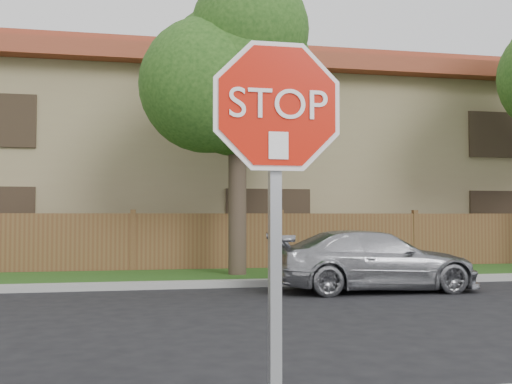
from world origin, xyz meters
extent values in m
cube|color=gray|center=(0.00, 8.15, 0.07)|extent=(70.00, 0.30, 0.15)
cube|color=#1E4714|center=(0.00, 9.80, 0.06)|extent=(70.00, 3.00, 0.12)
cube|color=brown|center=(0.00, 11.40, 0.80)|extent=(70.00, 0.12, 1.60)
cube|color=#95845D|center=(0.00, 17.00, 3.00)|extent=(34.00, 8.00, 6.00)
cube|color=brown|center=(0.00, 17.00, 6.25)|extent=(35.20, 9.20, 0.50)
cube|color=brown|center=(0.00, 17.00, 6.85)|extent=(33.00, 5.50, 0.70)
cylinder|color=#382B21|center=(2.50, 9.70, 1.96)|extent=(0.44, 0.44, 3.92)
sphere|color=#1C4314|center=(2.50, 9.70, 4.90)|extent=(3.80, 3.80, 3.80)
sphere|color=#1C4314|center=(3.40, 10.00, 4.34)|extent=(3.00, 3.00, 3.00)
sphere|color=#1C4314|center=(1.70, 9.30, 4.62)|extent=(3.20, 3.20, 3.20)
sphere|color=#1C4314|center=(2.70, 9.10, 5.95)|extent=(2.80, 2.80, 2.80)
cube|color=gray|center=(0.84, -1.44, 1.25)|extent=(0.06, 0.06, 2.30)
cylinder|color=white|center=(0.84, -1.50, 2.15)|extent=(1.01, 0.02, 1.01)
cylinder|color=red|center=(0.84, -1.51, 2.15)|extent=(0.93, 0.02, 0.93)
cube|color=white|center=(0.84, -1.53, 1.93)|extent=(0.11, 0.00, 0.15)
imported|color=#9A9BA0|center=(4.88, 6.91, 0.62)|extent=(4.29, 1.82, 1.24)
camera|label=1|loc=(0.08, -4.68, 1.55)|focal=42.00mm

